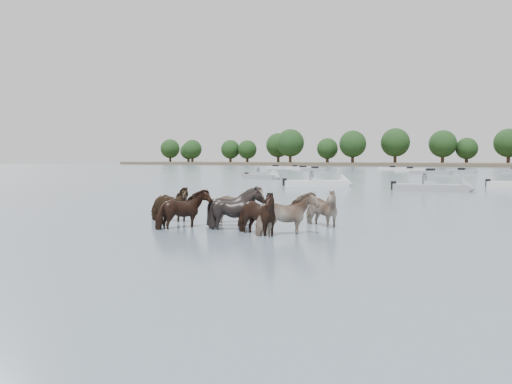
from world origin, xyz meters
The scene contains 7 objects.
ground centered at (0.00, 0.00, 0.00)m, with size 400.00×400.00×0.00m, color slate.
shoreline centered at (-70.00, 150.00, 0.50)m, with size 160.00×30.00×1.00m, color #4C4233.
pony_herd centered at (-1.77, 0.17, 0.52)m, with size 6.93×4.34×1.58m.
motorboat_a centered at (-10.08, 25.06, 0.23)m, with size 5.52×4.31×1.92m.
motorboat_b centered at (-0.57, 23.17, 0.23)m, with size 5.60×2.73×1.92m.
motorboat_f centered at (-22.18, 35.88, 0.23)m, with size 5.63×2.92×1.92m.
treeline centered at (-64.15, 149.61, 6.69)m, with size 146.87×22.16×12.35m.
Camera 1 is at (7.52, -13.61, 2.21)m, focal length 36.66 mm.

